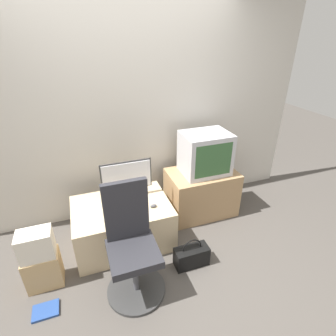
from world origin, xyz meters
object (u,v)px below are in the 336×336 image
object	(u,v)px
mouse	(153,206)
cardboard_box_lower	(44,270)
office_chair	(132,250)
keyboard	(131,211)
handbag	(192,256)
book	(46,311)
crt_tv	(205,153)
main_monitor	(127,179)

from	to	relation	value
mouse	cardboard_box_lower	bearing A→B (deg)	-171.33
office_chair	cardboard_box_lower	bearing A→B (deg)	158.42
keyboard	handbag	bearing A→B (deg)	-40.57
keyboard	handbag	distance (m)	0.75
cardboard_box_lower	book	size ratio (longest dim) A/B	1.65
mouse	handbag	xyz separation A→B (m)	(0.26, -0.42, -0.39)
keyboard	mouse	world-z (taller)	mouse
keyboard	mouse	bearing A→B (deg)	-1.34
crt_tv	handbag	xyz separation A→B (m)	(-0.50, -0.78, -0.72)
main_monitor	book	xyz separation A→B (m)	(-0.91, -0.77, -0.69)
keyboard	office_chair	distance (m)	0.49
main_monitor	book	world-z (taller)	main_monitor
mouse	office_chair	distance (m)	0.58
office_chair	cardboard_box_lower	world-z (taller)	office_chair
book	main_monitor	bearing A→B (deg)	40.43
cardboard_box_lower	crt_tv	bearing A→B (deg)	15.83
crt_tv	book	xyz separation A→B (m)	(-1.86, -0.83, -0.81)
mouse	crt_tv	distance (m)	0.90
keyboard	office_chair	size ratio (longest dim) A/B	0.31
crt_tv	book	bearing A→B (deg)	-155.89
mouse	handbag	world-z (taller)	mouse
crt_tv	mouse	bearing A→B (deg)	-154.56
crt_tv	handbag	bearing A→B (deg)	-122.52
keyboard	office_chair	xyz separation A→B (m)	(-0.10, -0.48, -0.05)
mouse	book	xyz separation A→B (m)	(-1.11, -0.47, -0.49)
main_monitor	cardboard_box_lower	world-z (taller)	main_monitor
handbag	book	bearing A→B (deg)	-177.68
crt_tv	cardboard_box_lower	distance (m)	2.04
main_monitor	handbag	world-z (taller)	main_monitor
mouse	crt_tv	world-z (taller)	crt_tv
handbag	mouse	bearing A→B (deg)	121.81
main_monitor	mouse	bearing A→B (deg)	-56.02
cardboard_box_lower	book	world-z (taller)	cardboard_box_lower
handbag	keyboard	bearing A→B (deg)	139.43
book	keyboard	bearing A→B (deg)	28.83
office_chair	book	distance (m)	0.88
crt_tv	book	size ratio (longest dim) A/B	2.60
main_monitor	book	distance (m)	1.37
main_monitor	keyboard	xyz separation A→B (m)	(-0.03, -0.29, -0.21)
mouse	book	distance (m)	1.30
main_monitor	keyboard	distance (m)	0.36
main_monitor	mouse	world-z (taller)	main_monitor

